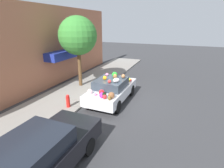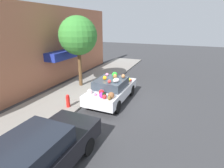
% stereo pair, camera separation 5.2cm
% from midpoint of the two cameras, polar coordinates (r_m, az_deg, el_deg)
% --- Properties ---
extents(ground_plane, '(60.00, 60.00, 0.00)m').
position_cam_midpoint_polar(ground_plane, '(10.34, -0.09, -5.36)').
color(ground_plane, '#38383A').
extents(sidewalk_curb, '(24.00, 3.20, 0.11)m').
position_cam_midpoint_polar(sidewalk_curb, '(11.55, -12.56, -2.84)').
color(sidewalk_curb, gray).
rests_on(sidewalk_curb, ground).
extents(building_facade, '(18.00, 1.20, 5.45)m').
position_cam_midpoint_polar(building_facade, '(12.36, -21.78, 10.42)').
color(building_facade, '#B26B4C').
rests_on(building_facade, ground).
extents(street_tree, '(2.51, 2.51, 4.68)m').
position_cam_midpoint_polar(street_tree, '(12.00, -10.92, 15.14)').
color(street_tree, brown).
rests_on(street_tree, sidewalk_curb).
extents(fire_hydrant, '(0.20, 0.20, 0.70)m').
position_cam_midpoint_polar(fire_hydrant, '(9.49, -14.04, -5.34)').
color(fire_hydrant, red).
rests_on(fire_hydrant, sidewalk_curb).
extents(art_car, '(3.98, 1.84, 1.67)m').
position_cam_midpoint_polar(art_car, '(10.00, 0.10, -1.67)').
color(art_car, silver).
rests_on(art_car, ground).
extents(parked_car_plain, '(4.62, 1.87, 1.45)m').
position_cam_midpoint_polar(parked_car_plain, '(5.74, -23.54, -21.17)').
color(parked_car_plain, black).
rests_on(parked_car_plain, ground).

